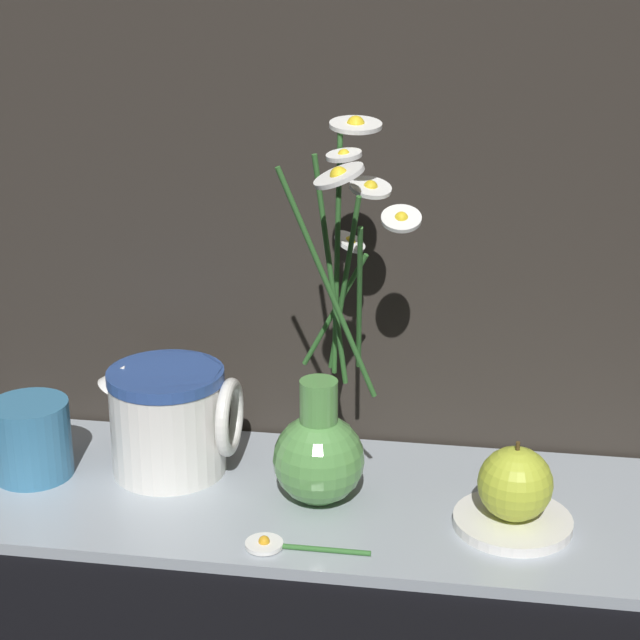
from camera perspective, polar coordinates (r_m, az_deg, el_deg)
ground_plane at (r=1.11m, az=-0.00°, el=-9.91°), size 6.00×6.00×0.00m
shelf at (r=1.10m, az=-0.00°, el=-9.64°), size 0.80×0.27×0.01m
vase_with_flowers at (r=1.06m, az=0.09°, el=-6.15°), size 0.14×0.20×0.39m
yellow_mug at (r=1.16m, az=-15.26°, el=-6.14°), size 0.09×0.08×0.08m
ceramic_pitcher at (r=1.13m, az=-8.02°, el=-5.09°), size 0.15×0.12×0.13m
saucer_plate at (r=1.06m, az=10.23°, el=-10.53°), size 0.11×0.11×0.01m
orange_fruit at (r=1.04m, az=10.37°, el=-8.59°), size 0.07×0.07×0.08m
loose_daisy at (r=1.02m, az=-2.21°, el=-11.91°), size 0.12×0.04×0.01m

